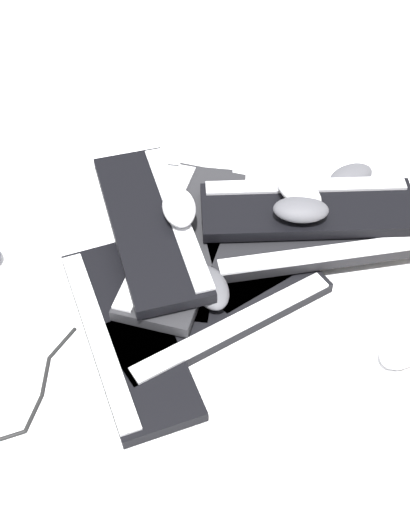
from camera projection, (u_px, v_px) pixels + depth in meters
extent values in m
plane|color=white|center=(176.00, 259.00, 1.46)|extent=(3.20, 3.20, 0.00)
cube|color=black|center=(290.00, 245.00, 1.47)|extent=(0.45, 0.19, 0.02)
cube|color=silver|center=(273.00, 224.00, 1.49)|extent=(0.42, 0.08, 0.01)
cube|color=#232326|center=(186.00, 239.00, 1.48)|extent=(0.39, 0.44, 0.02)
cube|color=#B2B5BA|center=(159.00, 232.00, 1.48)|extent=(0.29, 0.35, 0.01)
cube|color=black|center=(129.00, 332.00, 1.32)|extent=(0.22, 0.46, 0.02)
cube|color=silver|center=(98.00, 336.00, 1.30)|extent=(0.11, 0.42, 0.01)
cube|color=black|center=(219.00, 309.00, 1.36)|extent=(0.44, 0.16, 0.02)
cube|color=silver|center=(235.00, 324.00, 1.31)|extent=(0.42, 0.05, 0.01)
cube|color=#232326|center=(184.00, 242.00, 1.44)|extent=(0.42, 0.41, 0.02)
cube|color=silver|center=(158.00, 232.00, 1.43)|extent=(0.33, 0.32, 0.01)
cube|color=black|center=(150.00, 225.00, 1.43)|extent=(0.25, 0.46, 0.02)
cube|color=silver|center=(177.00, 214.00, 1.43)|extent=(0.14, 0.41, 0.01)
cube|color=black|center=(315.00, 239.00, 1.44)|extent=(0.46, 0.29, 0.02)
cube|color=silver|center=(324.00, 254.00, 1.39)|extent=(0.41, 0.18, 0.01)
cube|color=black|center=(309.00, 209.00, 1.46)|extent=(0.46, 0.34, 0.02)
cube|color=silver|center=(306.00, 186.00, 1.48)|extent=(0.39, 0.23, 0.01)
ellipsoid|color=silver|center=(404.00, 349.00, 1.29)|extent=(0.12, 0.08, 0.04)
ellipsoid|color=#B7B7BC|center=(320.00, 187.00, 1.58)|extent=(0.07, 0.12, 0.04)
ellipsoid|color=#4C4C51|center=(211.00, 287.00, 1.35)|extent=(0.09, 0.12, 0.04)
ellipsoid|color=silver|center=(179.00, 207.00, 1.41)|extent=(0.10, 0.13, 0.04)
ellipsoid|color=#4C4C51|center=(351.00, 176.00, 1.61)|extent=(0.11, 0.07, 0.04)
ellipsoid|color=#4C4C51|center=(301.00, 210.00, 1.40)|extent=(0.13, 0.11, 0.04)
ellipsoid|color=silver|center=(299.00, 192.00, 1.44)|extent=(0.08, 0.12, 0.04)
cylinder|color=black|center=(62.00, 342.00, 1.31)|extent=(0.07, 0.04, 0.01)
cylinder|color=black|center=(45.00, 375.00, 1.27)|extent=(0.05, 0.07, 0.01)
cylinder|color=black|center=(33.00, 412.00, 1.22)|extent=(0.06, 0.06, 0.01)
sphere|color=black|center=(74.00, 328.00, 1.34)|extent=(0.01, 0.01, 0.01)
sphere|color=black|center=(49.00, 357.00, 1.29)|extent=(0.01, 0.01, 0.01)
sphere|color=black|center=(42.00, 394.00, 1.24)|extent=(0.01, 0.01, 0.01)
sphere|color=black|center=(25.00, 430.00, 1.19)|extent=(0.01, 0.01, 0.01)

